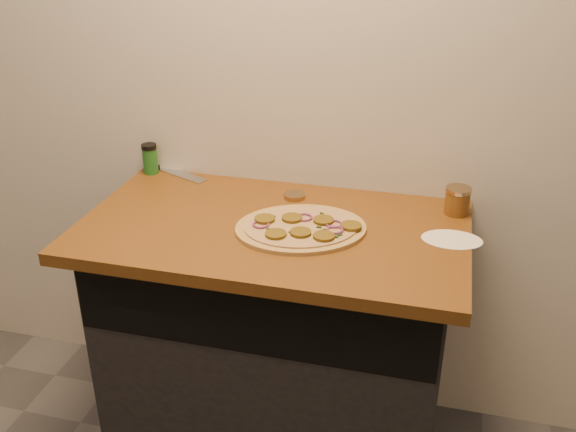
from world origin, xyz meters
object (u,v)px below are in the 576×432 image
(chefs_knife, at_px, (164,168))
(spice_shaker, at_px, (150,159))
(pizza, at_px, (301,228))
(salsa_jar, at_px, (457,201))

(chefs_knife, bearing_deg, spice_shaker, -125.68)
(pizza, distance_m, spice_shaker, 0.72)
(salsa_jar, xyz_separation_m, spice_shaker, (-1.10, 0.07, 0.01))
(pizza, distance_m, chefs_knife, 0.71)
(chefs_knife, bearing_deg, salsa_jar, -6.16)
(chefs_knife, height_order, salsa_jar, salsa_jar)
(chefs_knife, xyz_separation_m, salsa_jar, (1.07, -0.12, 0.04))
(pizza, bearing_deg, salsa_jar, 28.01)
(salsa_jar, height_order, spice_shaker, spice_shaker)
(pizza, distance_m, salsa_jar, 0.52)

